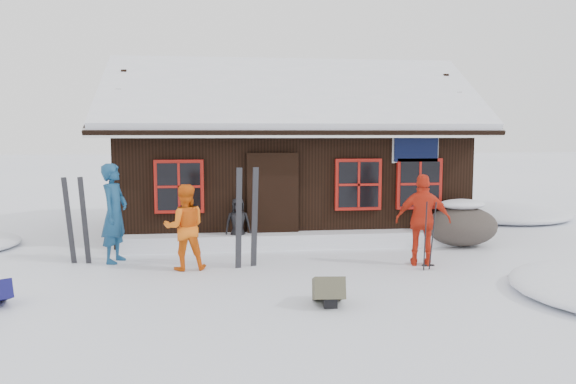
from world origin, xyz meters
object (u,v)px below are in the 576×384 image
Objects in this scene: skier_orange_left at (185,227)px; skier_crouched at (238,224)px; skier_teal at (114,213)px; skier_orange_right at (423,220)px; backpack_olive at (328,294)px; ski_poles at (429,237)px; boulder at (462,225)px.

skier_crouched is (1.01, 1.64, -0.22)m from skier_orange_left.
skier_teal is 5.86m from skier_orange_right.
skier_crouched is at bearing -54.63° from skier_teal.
skier_teal is 1.58m from skier_orange_left.
skier_teal is at bearing 143.64° from backpack_olive.
ski_poles is at bearing -87.55° from skier_teal.
boulder is 1.24× the size of ski_poles.
skier_crouched is (-3.40, 1.85, -0.30)m from skier_orange_right.
skier_teal is at bearing -174.62° from boulder.
ski_poles reaches higher than backpack_olive.
skier_teal reaches higher than skier_crouched.
skier_orange_left is 0.98× the size of boulder.
skier_teal is at bearing 167.13° from ski_poles.
skier_crouched is at bearing 111.54° from backpack_olive.
boulder reaches higher than backpack_olive.
skier_orange_right is at bearing 88.12° from ski_poles.
boulder is (4.90, -0.18, -0.09)m from skier_crouched.
skier_orange_left is 1.94m from skier_crouched.
boulder is at bearing -172.79° from skier_orange_left.
skier_teal is 1.20× the size of boulder.
skier_teal is at bearing 6.72° from skier_orange_right.
skier_crouched is 0.87× the size of ski_poles.
skier_crouched is 1.92× the size of backpack_olive.
ski_poles is at bearing -37.16° from skier_crouched.
skier_orange_right is 2.28m from boulder.
skier_crouched reaches higher than boulder.
skier_orange_right reaches higher than boulder.
skier_teal is 1.22× the size of skier_orange_left.
skier_teal is 3.29× the size of backpack_olive.
ski_poles is (5.77, -1.32, -0.35)m from skier_teal.
skier_crouched is at bearing -128.30° from skier_orange_left.
skier_orange_right is at bearing -32.81° from skier_crouched.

